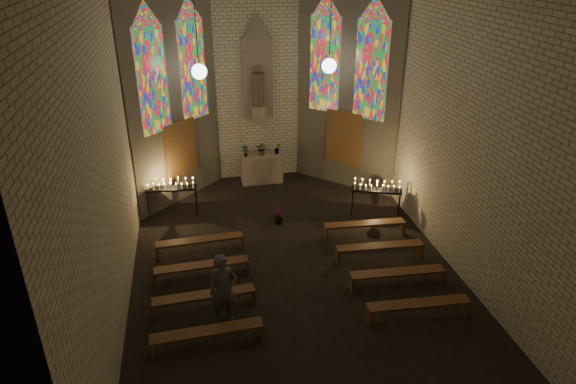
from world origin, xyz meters
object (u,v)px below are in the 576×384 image
object	(u,v)px
altar	(262,168)
visitor	(223,290)
aisle_flower_pot	(279,217)
votive_stand_left	(171,186)
votive_stand_right	(377,188)

from	to	relation	value
altar	visitor	world-z (taller)	visitor
aisle_flower_pot	visitor	size ratio (longest dim) A/B	0.27
aisle_flower_pot	votive_stand_left	world-z (taller)	votive_stand_left
aisle_flower_pot	votive_stand_right	xyz separation A→B (m)	(2.95, -0.06, 0.71)
altar	votive_stand_left	xyz separation A→B (m)	(-3.00, -1.85, 0.45)
aisle_flower_pot	votive_stand_left	distance (m)	3.36
aisle_flower_pot	visitor	xyz separation A→B (m)	(-1.92, -4.06, 0.62)
visitor	votive_stand_right	bearing A→B (deg)	32.69
altar	votive_stand_left	world-z (taller)	votive_stand_left
votive_stand_left	votive_stand_right	xyz separation A→B (m)	(6.00, -1.27, -0.01)
aisle_flower_pot	visitor	distance (m)	4.53
altar	visitor	distance (m)	7.37
altar	votive_stand_right	distance (m)	4.35
votive_stand_left	visitor	bearing A→B (deg)	-73.76
aisle_flower_pot	votive_stand_left	bearing A→B (deg)	158.36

